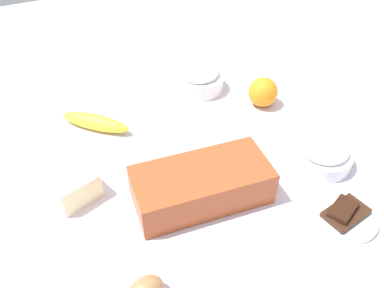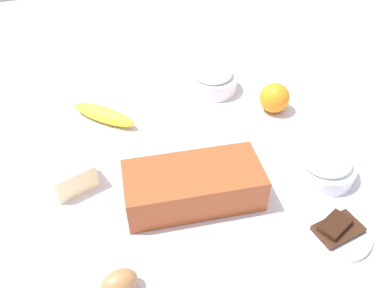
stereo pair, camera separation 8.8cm
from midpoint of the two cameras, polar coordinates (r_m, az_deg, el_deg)
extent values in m
cube|color=silver|center=(0.91, 2.76, -2.49)|extent=(2.40, 2.40, 0.02)
cube|color=#9E4723|center=(0.79, 3.42, -6.36)|extent=(0.29, 0.16, 0.08)
cube|color=black|center=(0.78, 3.43, -6.16)|extent=(0.28, 0.15, 0.07)
cylinder|color=white|center=(1.13, 5.35, 9.01)|extent=(0.14, 0.14, 0.05)
torus|color=white|center=(1.12, 5.41, 9.88)|extent=(0.14, 0.14, 0.01)
ellipsoid|color=white|center=(1.11, 5.45, 10.46)|extent=(0.11, 0.11, 0.04)
cylinder|color=white|center=(0.91, 21.75, -3.60)|extent=(0.14, 0.14, 0.04)
torus|color=white|center=(0.90, 21.98, -2.91)|extent=(0.14, 0.14, 0.01)
ellipsoid|color=white|center=(0.89, 22.19, -2.31)|extent=(0.11, 0.11, 0.04)
ellipsoid|color=yellow|center=(1.02, -10.71, 4.25)|extent=(0.16, 0.17, 0.04)
sphere|color=orange|center=(1.06, 14.61, 6.63)|extent=(0.08, 0.08, 0.08)
cube|color=#F4EDB2|center=(0.84, -14.74, -4.95)|extent=(0.11, 0.09, 0.06)
ellipsoid|color=#A87144|center=(0.68, -7.03, -20.21)|extent=(0.07, 0.06, 0.05)
cylinder|color=white|center=(0.82, 23.86, -12.20)|extent=(0.13, 0.13, 0.01)
cube|color=#381E11|center=(0.81, 24.07, -11.72)|extent=(0.10, 0.07, 0.01)
cube|color=black|center=(0.80, 23.68, -11.18)|extent=(0.07, 0.06, 0.01)
camera|label=1|loc=(0.04, -87.13, 2.48)|focal=35.57mm
camera|label=2|loc=(0.04, 92.87, -2.48)|focal=35.57mm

